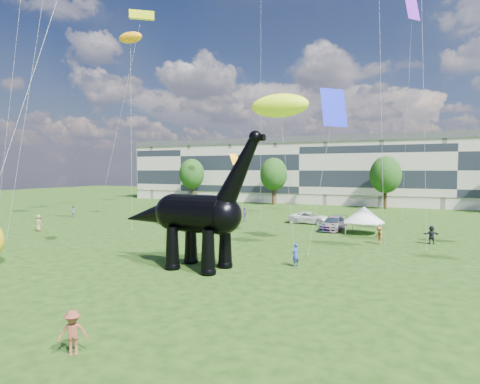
% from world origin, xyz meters
% --- Properties ---
extents(ground, '(220.00, 220.00, 0.00)m').
position_xyz_m(ground, '(0.00, 0.00, 0.00)').
color(ground, '#16330C').
rests_on(ground, ground).
extents(terrace_row, '(78.00, 11.00, 12.00)m').
position_xyz_m(terrace_row, '(-8.00, 62.00, 6.00)').
color(terrace_row, beige).
rests_on(terrace_row, ground).
extents(tree_far_left, '(5.20, 5.20, 9.44)m').
position_xyz_m(tree_far_left, '(-30.00, 53.00, 6.29)').
color(tree_far_left, '#382314').
rests_on(tree_far_left, ground).
extents(tree_mid_left, '(5.20, 5.20, 9.44)m').
position_xyz_m(tree_mid_left, '(-12.00, 53.00, 6.29)').
color(tree_mid_left, '#382314').
rests_on(tree_mid_left, ground).
extents(tree_mid_right, '(5.20, 5.20, 9.44)m').
position_xyz_m(tree_mid_right, '(8.00, 53.00, 6.29)').
color(tree_mid_right, '#382314').
rests_on(tree_mid_right, ground).
extents(dinosaur_sculpture, '(11.49, 3.34, 9.37)m').
position_xyz_m(dinosaur_sculpture, '(-0.39, 4.52, 3.54)').
color(dinosaur_sculpture, black).
rests_on(dinosaur_sculpture, ground).
extents(car_silver, '(3.51, 4.70, 1.49)m').
position_xyz_m(car_silver, '(-10.36, 22.96, 0.75)').
color(car_silver, '#B7B7BC').
rests_on(car_silver, ground).
extents(car_grey, '(4.97, 2.25, 1.58)m').
position_xyz_m(car_grey, '(-12.99, 22.10, 0.79)').
color(car_grey, slate).
rests_on(car_grey, ground).
extents(car_white, '(5.38, 2.80, 1.45)m').
position_xyz_m(car_white, '(1.20, 29.56, 0.72)').
color(car_white, white).
rests_on(car_white, ground).
extents(car_dark, '(2.50, 5.23, 1.47)m').
position_xyz_m(car_dark, '(4.89, 25.30, 0.74)').
color(car_dark, '#595960').
rests_on(car_dark, ground).
extents(gazebo_near, '(4.44, 4.44, 2.85)m').
position_xyz_m(gazebo_near, '(8.25, 24.20, 2.00)').
color(gazebo_near, white).
rests_on(gazebo_near, ground).
extents(gazebo_left, '(4.05, 4.05, 2.39)m').
position_xyz_m(gazebo_left, '(-20.67, 29.95, 1.68)').
color(gazebo_left, white).
rests_on(gazebo_left, ground).
extents(visitors, '(54.45, 45.18, 1.87)m').
position_xyz_m(visitors, '(-3.89, 16.46, 0.87)').
color(visitors, '#3A8C38').
rests_on(visitors, ground).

